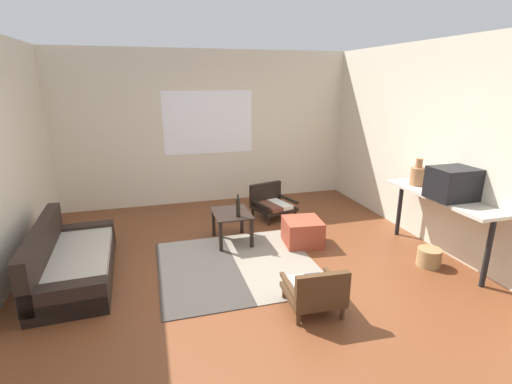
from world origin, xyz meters
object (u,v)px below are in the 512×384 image
armchair_striped_foreground (315,291)px  ottoman_orange (302,232)px  wicker_basket (429,257)px  glass_bottle (238,207)px  couch (70,262)px  crt_television (453,183)px  console_shelf (441,202)px  coffee_table (232,218)px  clay_vase (418,175)px  armchair_by_window (271,202)px

armchair_striped_foreground → ottoman_orange: (0.51, 1.52, -0.05)m
ottoman_orange → wicker_basket: 1.61m
glass_bottle → wicker_basket: (2.11, -1.19, -0.45)m
couch → armchair_striped_foreground: size_ratio=3.20×
couch → crt_television: crt_television is taller
crt_television → glass_bottle: (-2.34, 1.16, -0.46)m
console_shelf → coffee_table: bearing=153.6°
ottoman_orange → armchair_striped_foreground: bearing=-108.4°
ottoman_orange → clay_vase: 1.71m
crt_television → wicker_basket: bearing=-171.8°
console_shelf → clay_vase: size_ratio=4.47×
clay_vase → glass_bottle: 2.43m
crt_television → coffee_table: bearing=150.8°
clay_vase → glass_bottle: clay_vase is taller
coffee_table → ottoman_orange: (0.92, -0.35, -0.17)m
coffee_table → console_shelf: bearing=-26.4°
clay_vase → ottoman_orange: bearing=166.2°
armchair_by_window → clay_vase: 2.29m
couch → ottoman_orange: (2.91, 0.13, -0.02)m
armchair_striped_foreground → glass_bottle: size_ratio=1.82×
couch → coffee_table: (2.00, 0.48, 0.14)m
couch → crt_television: (4.38, -0.85, 0.82)m
ottoman_orange → wicker_basket: (1.24, -1.02, -0.07)m
armchair_striped_foreground → glass_bottle: glass_bottle is taller
console_shelf → crt_television: (-0.00, -0.15, 0.28)m
armchair_by_window → glass_bottle: (-0.80, -0.99, 0.32)m
couch → glass_bottle: (2.05, 0.30, 0.36)m
ottoman_orange → console_shelf: size_ratio=0.30×
couch → wicker_basket: couch is taller
console_shelf → glass_bottle: bearing=156.8°
ottoman_orange → console_shelf: bearing=-29.5°
armchair_by_window → crt_television: size_ratio=1.38×
coffee_table → armchair_by_window: (0.85, 0.81, -0.10)m
ottoman_orange → crt_television: (1.47, -0.98, 0.84)m
coffee_table → clay_vase: size_ratio=1.74×
crt_television → wicker_basket: crt_television is taller
armchair_striped_foreground → ottoman_orange: 1.60m
armchair_by_window → glass_bottle: size_ratio=2.34×
couch → armchair_by_window: 3.13m
couch → armchair_striped_foreground: couch is taller
ottoman_orange → console_shelf: 1.79m
console_shelf → wicker_basket: bearing=-141.5°
crt_television → wicker_basket: size_ratio=1.87×
couch → wicker_basket: (4.16, -0.89, -0.09)m
coffee_table → console_shelf: (2.39, -1.19, 0.40)m
ottoman_orange → console_shelf: (1.47, -0.83, 0.57)m
ottoman_orange → armchair_by_window: bearing=93.4°
coffee_table → armchair_striped_foreground: bearing=-77.5°
armchair_striped_foreground → wicker_basket: armchair_striped_foreground is taller
coffee_table → armchair_striped_foreground: (0.41, -1.87, -0.11)m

